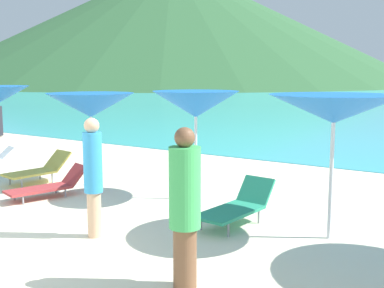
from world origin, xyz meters
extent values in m
cube|color=beige|center=(0.00, 10.00, -0.15)|extent=(50.00, 100.00, 0.30)
cone|color=#2D5B33|center=(-60.45, 89.74, 13.60)|extent=(109.91, 109.91, 27.20)
cylinder|color=silver|center=(-1.46, 3.85, 0.98)|extent=(0.04, 0.04, 1.96)
cone|color=blue|center=(-1.46, 3.85, 1.82)|extent=(1.95, 1.95, 0.54)
sphere|color=silver|center=(-1.46, 3.85, 1.99)|extent=(0.07, 0.07, 0.07)
cylinder|color=silver|center=(1.15, 4.12, 1.02)|extent=(0.06, 0.06, 2.05)
cone|color=blue|center=(1.15, 4.12, 1.92)|extent=(1.89, 1.89, 0.52)
sphere|color=silver|center=(1.15, 4.12, 2.08)|extent=(0.07, 0.07, 0.07)
cylinder|color=silver|center=(4.16, 3.26, 1.05)|extent=(0.06, 0.06, 2.11)
cone|color=blue|center=(4.16, 3.26, 2.00)|extent=(2.07, 2.07, 0.43)
sphere|color=silver|center=(4.16, 3.26, 2.14)|extent=(0.07, 0.07, 0.07)
cube|color=#A53333|center=(-1.50, 2.36, 0.20)|extent=(0.87, 1.36, 0.05)
cube|color=#A53333|center=(-1.27, 3.13, 0.39)|extent=(0.60, 0.52, 0.42)
cylinder|color=gray|center=(-1.84, 2.04, 0.09)|extent=(0.04, 0.04, 0.17)
cylinder|color=gray|center=(-1.40, 1.91, 0.09)|extent=(0.04, 0.04, 0.17)
cylinder|color=gray|center=(-1.59, 2.88, 0.09)|extent=(0.04, 0.04, 0.17)
cylinder|color=gray|center=(-1.15, 2.75, 0.09)|extent=(0.04, 0.04, 0.17)
cube|color=#268C66|center=(2.61, 2.89, 0.26)|extent=(0.76, 1.35, 0.05)
cube|color=#268C66|center=(2.69, 3.70, 0.47)|extent=(0.63, 0.42, 0.45)
cylinder|color=gray|center=(2.30, 2.51, 0.12)|extent=(0.04, 0.04, 0.23)
cylinder|color=gray|center=(2.83, 2.45, 0.12)|extent=(0.04, 0.04, 0.23)
cylinder|color=gray|center=(2.39, 3.40, 0.12)|extent=(0.04, 0.04, 0.23)
cylinder|color=gray|center=(2.92, 3.35, 0.12)|extent=(0.04, 0.04, 0.23)
cube|color=#D8BF4C|center=(-2.76, 3.13, 0.25)|extent=(0.80, 1.17, 0.05)
cube|color=#D8BF4C|center=(-2.64, 3.87, 0.45)|extent=(0.67, 0.54, 0.44)
cylinder|color=gray|center=(-3.08, 2.84, 0.11)|extent=(0.04, 0.04, 0.22)
cylinder|color=gray|center=(-2.55, 2.76, 0.11)|extent=(0.04, 0.04, 0.22)
cylinder|color=gray|center=(-2.96, 3.59, 0.11)|extent=(0.04, 0.04, 0.22)
cylinder|color=gray|center=(-2.43, 3.51, 0.11)|extent=(0.04, 0.04, 0.22)
cube|color=white|center=(-5.04, 4.18, 0.37)|extent=(0.61, 0.53, 0.33)
cylinder|color=#DBAA84|center=(1.08, 1.33, 0.36)|extent=(0.22, 0.22, 0.71)
cylinder|color=#3399D8|center=(1.08, 1.33, 1.18)|extent=(0.29, 0.29, 0.93)
sphere|color=#DBAA84|center=(1.08, 1.33, 1.75)|extent=(0.23, 0.23, 0.23)
cylinder|color=brown|center=(3.27, 0.61, 0.37)|extent=(0.28, 0.28, 0.74)
cylinder|color=#3FB259|center=(3.27, 0.61, 1.22)|extent=(0.37, 0.37, 0.96)
sphere|color=brown|center=(3.27, 0.61, 1.80)|extent=(0.24, 0.24, 0.24)
camera|label=1|loc=(6.36, -3.94, 2.54)|focal=45.48mm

